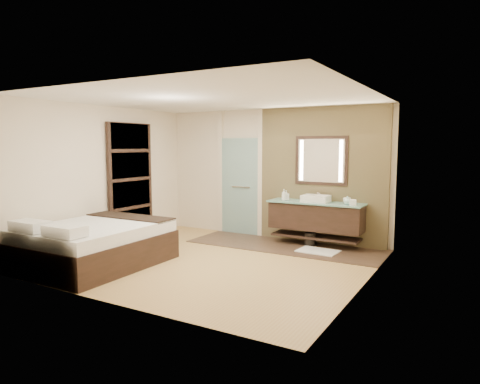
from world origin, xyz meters
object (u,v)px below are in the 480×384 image
Objects in this scene: mirror_unit at (321,161)px; waste_bin at (310,239)px; bed at (95,244)px; vanity at (316,216)px.

mirror_unit is 1.55m from waste_bin.
waste_bin is at bearing 48.86° from bed.
waste_bin is at bearing -140.51° from vanity.
mirror_unit reaches higher than vanity.
bed reaches higher than waste_bin.
vanity is 4.07m from bed.
mirror_unit reaches higher than bed.
bed is at bearing -128.65° from mirror_unit.
bed is at bearing -130.75° from vanity.
vanity is 1.75× the size of mirror_unit.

